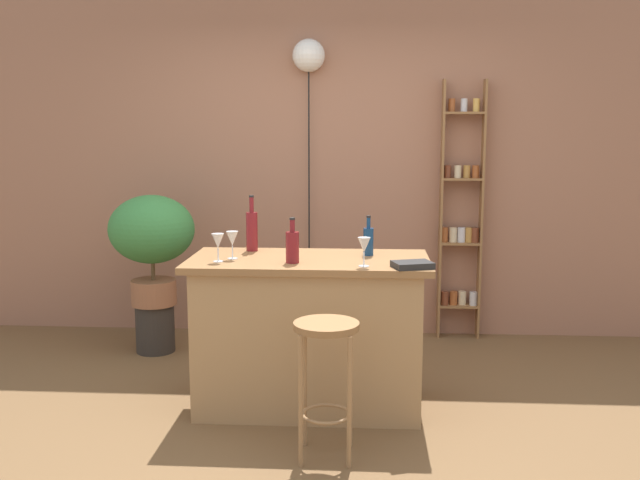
{
  "coord_description": "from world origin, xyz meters",
  "views": [
    {
      "loc": [
        0.33,
        -3.82,
        1.67
      ],
      "look_at": [
        0.05,
        0.55,
        0.98
      ],
      "focal_mm": 39.92,
      "sensor_mm": 36.0,
      "label": 1
    }
  ],
  "objects": [
    {
      "name": "wine_glass_center",
      "position": [
        0.33,
        0.07,
        1.03
      ],
      "size": [
        0.07,
        0.07,
        0.16
      ],
      "color": "silver",
      "rests_on": "kitchen_counter"
    },
    {
      "name": "back_wall",
      "position": [
        0.0,
        1.95,
        1.4
      ],
      "size": [
        6.4,
        0.1,
        2.8
      ],
      "primitive_type": "cube",
      "color": "#9E6B51",
      "rests_on": "ground"
    },
    {
      "name": "plant_stool",
      "position": [
        -1.25,
        1.28,
        0.18
      ],
      "size": [
        0.29,
        0.29,
        0.37
      ],
      "primitive_type": "cylinder",
      "color": "#2D2823",
      "rests_on": "ground"
    },
    {
      "name": "spice_shelf",
      "position": [
        1.09,
        1.82,
        0.99
      ],
      "size": [
        0.33,
        0.12,
        2.05
      ],
      "color": "olive",
      "rests_on": "ground"
    },
    {
      "name": "bottle_soda_blue",
      "position": [
        0.35,
        0.42,
        1.0
      ],
      "size": [
        0.06,
        0.06,
        0.24
      ],
      "color": "navy",
      "rests_on": "kitchen_counter"
    },
    {
      "name": "potted_plant",
      "position": [
        -1.25,
        1.28,
        0.89
      ],
      "size": [
        0.64,
        0.57,
        0.82
      ],
      "color": "#935B3D",
      "rests_on": "plant_stool"
    },
    {
      "name": "kitchen_counter",
      "position": [
        0.0,
        0.3,
        0.46
      ],
      "size": [
        1.42,
        0.7,
        0.91
      ],
      "color": "#A87F51",
      "rests_on": "ground"
    },
    {
      "name": "bottle_spirits_clear",
      "position": [
        -0.08,
        0.15,
        1.01
      ],
      "size": [
        0.08,
        0.08,
        0.26
      ],
      "color": "maroon",
      "rests_on": "kitchen_counter"
    },
    {
      "name": "bar_stool",
      "position": [
        0.14,
        -0.38,
        0.53
      ],
      "size": [
        0.33,
        0.33,
        0.71
      ],
      "color": "#997047",
      "rests_on": "ground"
    },
    {
      "name": "wine_glass_left",
      "position": [
        -0.45,
        0.25,
        1.03
      ],
      "size": [
        0.07,
        0.07,
        0.16
      ],
      "color": "silver",
      "rests_on": "kitchen_counter"
    },
    {
      "name": "pendant_globe_light",
      "position": [
        -0.12,
        1.84,
        2.21
      ],
      "size": [
        0.26,
        0.26,
        2.36
      ],
      "color": "black",
      "rests_on": "ground"
    },
    {
      "name": "cookbook",
      "position": [
        0.59,
        0.04,
        0.93
      ],
      "size": [
        0.25,
        0.21,
        0.03
      ],
      "primitive_type": "cube",
      "rotation": [
        0.0,
        0.0,
        0.31
      ],
      "color": "black",
      "rests_on": "kitchen_counter"
    },
    {
      "name": "wine_glass_right",
      "position": [
        -0.51,
        0.16,
        1.03
      ],
      "size": [
        0.07,
        0.07,
        0.16
      ],
      "color": "silver",
      "rests_on": "kitchen_counter"
    },
    {
      "name": "bottle_sauce_amber",
      "position": [
        -0.38,
        0.53,
        1.05
      ],
      "size": [
        0.07,
        0.07,
        0.35
      ],
      "color": "maroon",
      "rests_on": "kitchen_counter"
    },
    {
      "name": "ground",
      "position": [
        0.0,
        0.0,
        0.0
      ],
      "size": [
        12.0,
        12.0,
        0.0
      ],
      "primitive_type": "plane",
      "color": "brown"
    }
  ]
}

